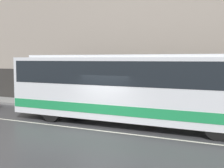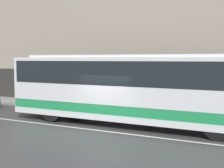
{
  "view_description": "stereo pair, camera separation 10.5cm",
  "coord_description": "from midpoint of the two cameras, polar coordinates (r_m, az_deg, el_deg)",
  "views": [
    {
      "loc": [
        6.85,
        -12.24,
        3.27
      ],
      "look_at": [
        -0.24,
        1.79,
        2.0
      ],
      "focal_mm": 50.0,
      "sensor_mm": 36.0,
      "label": 1
    },
    {
      "loc": [
        6.94,
        -12.19,
        3.27
      ],
      "look_at": [
        -0.24,
        1.79,
        2.0
      ],
      "focal_mm": 50.0,
      "sensor_mm": 36.0,
      "label": 2
    }
  ],
  "objects": [
    {
      "name": "ground_plane",
      "position": [
        14.41,
        -2.59,
        -8.5
      ],
      "size": [
        60.0,
        60.0,
        0.0
      ],
      "primitive_type": "plane",
      "color": "#38383A"
    },
    {
      "name": "pedestrian_waiting",
      "position": [
        18.16,
        7.07,
        -2.83
      ],
      "size": [
        0.36,
        0.36,
        1.65
      ],
      "color": "maroon",
      "rests_on": "sidewalk"
    },
    {
      "name": "transit_bus",
      "position": [
        15.43,
        2.45,
        -0.28
      ],
      "size": [
        12.31,
        2.61,
        3.47
      ],
      "color": "silver",
      "rests_on": "ground_plane"
    },
    {
      "name": "building_facade",
      "position": [
        20.06,
        6.71,
        8.89
      ],
      "size": [
        60.0,
        0.35,
        9.9
      ],
      "color": "gray",
      "rests_on": "ground_plane"
    },
    {
      "name": "lane_stripe",
      "position": [
        14.4,
        -2.59,
        -8.49
      ],
      "size": [
        54.0,
        0.14,
        0.01
      ],
      "color": "beige",
      "rests_on": "ground_plane"
    },
    {
      "name": "sidewalk",
      "position": [
        19.01,
        5.17,
        -5.05
      ],
      "size": [
        60.0,
        2.42,
        0.16
      ],
      "color": "gray",
      "rests_on": "ground_plane"
    }
  ]
}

